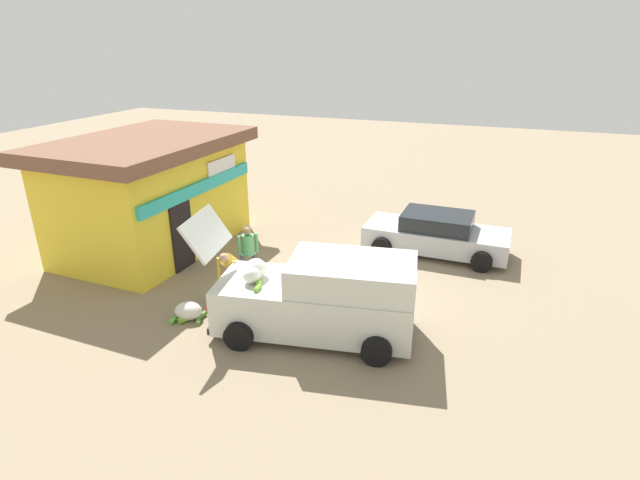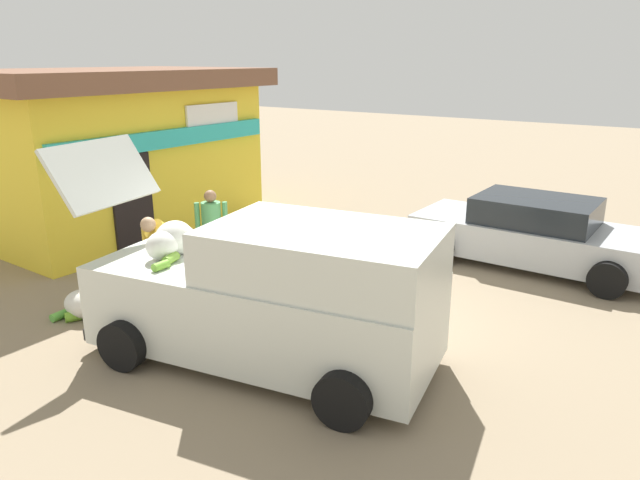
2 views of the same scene
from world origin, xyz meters
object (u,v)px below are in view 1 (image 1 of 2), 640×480
storefront_bar (151,193)px  customer_bending (233,269)px  paint_bucket (247,232)px  parked_sedan (436,234)px  vendor_standing (248,250)px  delivery_van (322,297)px  unloaded_banana_pile (188,312)px

storefront_bar → customer_bending: bearing=-119.3°
paint_bucket → parked_sedan: bearing=-81.8°
parked_sedan → customer_bending: 6.66m
vendor_standing → storefront_bar: bearing=73.9°
delivery_van → parked_sedan: 5.92m
storefront_bar → unloaded_banana_pile: (-3.52, -3.58, -1.62)m
storefront_bar → unloaded_banana_pile: bearing=-134.6°
vendor_standing → delivery_van: bearing=-122.8°
delivery_van → customer_bending: delivery_van is taller
customer_bending → unloaded_banana_pile: 1.50m
parked_sedan → vendor_standing: size_ratio=2.79×
customer_bending → paint_bucket: customer_bending is taller
parked_sedan → paint_bucket: parked_sedan is taller
vendor_standing → unloaded_banana_pile: (-2.38, 0.40, -0.72)m
unloaded_banana_pile → delivery_van: bearing=-80.2°
parked_sedan → vendor_standing: 5.96m
storefront_bar → delivery_van: storefront_bar is taller
customer_bending → vendor_standing: bearing=9.4°
unloaded_banana_pile → paint_bucket: size_ratio=2.20×
delivery_van → unloaded_banana_pile: 3.35m
parked_sedan → paint_bucket: bearing=98.2°
vendor_standing → customer_bending: size_ratio=1.08×
vendor_standing → unloaded_banana_pile: vendor_standing is taller
delivery_van → parked_sedan: size_ratio=1.17×
customer_bending → paint_bucket: size_ratio=4.05×
storefront_bar → paint_bucket: (1.79, -2.30, -1.64)m
storefront_bar → paint_bucket: size_ratio=17.70×
delivery_van → unloaded_banana_pile: size_ratio=6.47×
delivery_van → paint_bucket: size_ratio=14.22×
parked_sedan → vendor_standing: bearing=130.1°
customer_bending → unloaded_banana_pile: (-1.18, 0.60, -0.70)m
customer_bending → paint_bucket: (4.13, 1.87, -0.72)m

